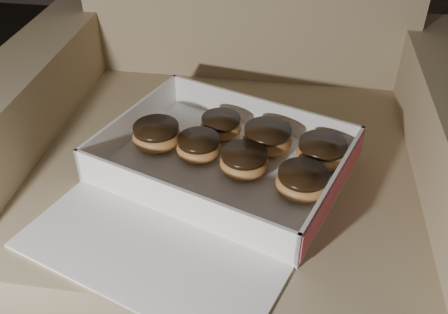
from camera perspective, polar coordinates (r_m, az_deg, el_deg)
armchair at (r=1.07m, az=0.84°, el=-2.76°), size 0.92×0.78×0.96m
bakery_box at (r=0.86m, az=-1.19°, el=-2.35°), size 0.54×0.58×0.07m
donut_a at (r=0.96m, az=-0.34°, el=3.61°), size 0.08×0.08×0.04m
donut_b at (r=0.92m, az=4.99°, el=2.17°), size 0.09×0.09×0.05m
donut_c at (r=0.93m, az=-7.71°, el=2.48°), size 0.09×0.09×0.05m
donut_d at (r=0.83m, az=8.96°, el=-2.81°), size 0.09×0.09×0.04m
donut_e at (r=0.90m, az=-2.88°, el=1.20°), size 0.08×0.08×0.04m
donut_f at (r=0.90m, az=11.13°, el=0.54°), size 0.09×0.09×0.05m
donut_g at (r=0.86m, az=2.34°, el=-0.51°), size 0.09×0.09×0.04m
crumb_a at (r=0.86m, az=-11.90°, el=-3.14°), size 0.01×0.01×0.00m
crumb_b at (r=0.79m, az=2.85°, el=-6.75°), size 0.01×0.01×0.00m
crumb_c at (r=0.76m, az=5.94°, el=-9.46°), size 0.01×0.01×0.00m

